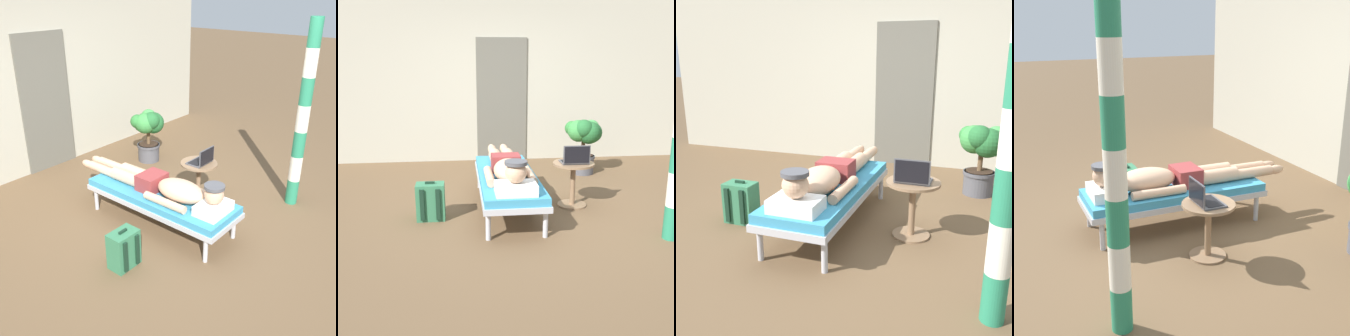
# 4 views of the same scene
# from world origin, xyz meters

# --- Properties ---
(ground_plane) EXTENTS (40.00, 40.00, 0.00)m
(ground_plane) POSITION_xyz_m (0.00, 0.00, 0.00)
(ground_plane) COLOR brown
(house_wall_back) EXTENTS (7.60, 0.20, 2.70)m
(house_wall_back) POSITION_xyz_m (-0.18, 2.58, 1.35)
(house_wall_back) COLOR #B2AD99
(house_wall_back) RESTS_ON ground
(house_door_panel) EXTENTS (0.84, 0.03, 2.04)m
(house_door_panel) POSITION_xyz_m (0.01, 2.47, 1.02)
(house_door_panel) COLOR #625F54
(house_door_panel) RESTS_ON ground
(lounge_chair) EXTENTS (0.66, 1.88, 0.42)m
(lounge_chair) POSITION_xyz_m (-0.18, 0.06, 0.35)
(lounge_chair) COLOR #B7B7BC
(lounge_chair) RESTS_ON ground
(person_reclining) EXTENTS (0.53, 2.17, 0.33)m
(person_reclining) POSITION_xyz_m (-0.18, 0.00, 0.52)
(person_reclining) COLOR white
(person_reclining) RESTS_ON lounge_chair
(side_table) EXTENTS (0.48, 0.48, 0.52)m
(side_table) POSITION_xyz_m (0.61, 0.07, 0.36)
(side_table) COLOR #8C6B4C
(side_table) RESTS_ON ground
(laptop) EXTENTS (0.31, 0.24, 0.23)m
(laptop) POSITION_xyz_m (0.61, 0.02, 0.58)
(laptop) COLOR #4C4C51
(laptop) RESTS_ON side_table
(backpack) EXTENTS (0.30, 0.26, 0.42)m
(backpack) POSITION_xyz_m (-1.03, -0.17, 0.20)
(backpack) COLOR #33724C
(backpack) RESTS_ON ground
(potted_plant) EXTENTS (0.56, 0.48, 0.84)m
(potted_plant) POSITION_xyz_m (1.16, 1.46, 0.56)
(potted_plant) COLOR #4C4C51
(potted_plant) RESTS_ON ground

